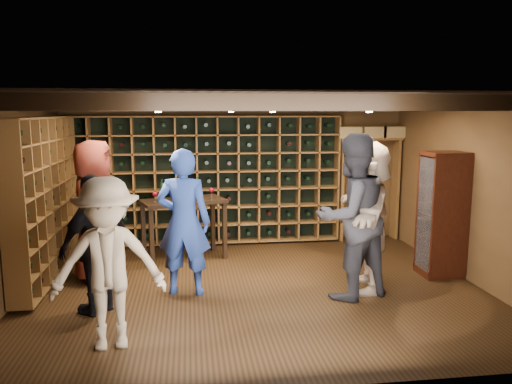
{
  "coord_description": "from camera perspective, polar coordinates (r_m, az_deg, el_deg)",
  "views": [
    {
      "loc": [
        -0.83,
        -6.33,
        2.33
      ],
      "look_at": [
        0.04,
        0.2,
        1.27
      ],
      "focal_mm": 35.0,
      "sensor_mm": 36.0,
      "label": 1
    }
  ],
  "objects": [
    {
      "name": "ground",
      "position": [
        6.8,
        -0.14,
        -10.9
      ],
      "size": [
        6.0,
        6.0,
        0.0
      ],
      "primitive_type": "plane",
      "color": "black",
      "rests_on": "ground"
    },
    {
      "name": "room_shell",
      "position": [
        6.44,
        -0.21,
        9.94
      ],
      "size": [
        6.0,
        6.0,
        6.0
      ],
      "color": "brown",
      "rests_on": "ground"
    },
    {
      "name": "wine_rack_back",
      "position": [
        8.75,
        -5.56,
        1.35
      ],
      "size": [
        4.65,
        0.3,
        2.2
      ],
      "color": "brown",
      "rests_on": "ground"
    },
    {
      "name": "wine_rack_left",
      "position": [
        7.52,
        -22.94,
        -0.61
      ],
      "size": [
        0.3,
        2.65,
        2.2
      ],
      "color": "brown",
      "rests_on": "ground"
    },
    {
      "name": "crate_shelf",
      "position": [
        9.27,
        12.88,
        4.2
      ],
      "size": [
        1.2,
        0.32,
        2.07
      ],
      "color": "brown",
      "rests_on": "ground"
    },
    {
      "name": "display_cabinet",
      "position": [
        7.58,
        20.46,
        -2.66
      ],
      "size": [
        0.55,
        0.5,
        1.75
      ],
      "color": "black",
      "rests_on": "ground"
    },
    {
      "name": "man_blue_shirt",
      "position": [
        6.42,
        -8.25,
        -3.44
      ],
      "size": [
        0.76,
        0.57,
        1.88
      ],
      "primitive_type": "imported",
      "rotation": [
        0.0,
        0.0,
        2.95
      ],
      "color": "navy",
      "rests_on": "ground"
    },
    {
      "name": "man_grey_suit",
      "position": [
        6.34,
        10.85,
        -2.79
      ],
      "size": [
        1.22,
        1.09,
        2.07
      ],
      "primitive_type": "imported",
      "rotation": [
        0.0,
        0.0,
        3.5
      ],
      "color": "black",
      "rests_on": "ground"
    },
    {
      "name": "guest_red_floral",
      "position": [
        7.24,
        -17.93,
        -2.07
      ],
      "size": [
        0.69,
        1.0,
        1.96
      ],
      "primitive_type": "imported",
      "rotation": [
        0.0,
        0.0,
        1.64
      ],
      "color": "maroon",
      "rests_on": "ground"
    },
    {
      "name": "guest_woman_black",
      "position": [
        6.08,
        -17.76,
        -5.7
      ],
      "size": [
        0.94,
        0.98,
        1.64
      ],
      "primitive_type": "imported",
      "rotation": [
        0.0,
        0.0,
        3.97
      ],
      "color": "black",
      "rests_on": "ground"
    },
    {
      "name": "guest_khaki",
      "position": [
        5.14,
        -16.56,
        -7.87
      ],
      "size": [
        1.17,
        0.76,
        1.72
      ],
      "primitive_type": "imported",
      "rotation": [
        0.0,
        0.0,
        0.11
      ],
      "color": "gray",
      "rests_on": "ground"
    },
    {
      "name": "guest_beige",
      "position": [
        6.72,
        12.65,
        -2.69
      ],
      "size": [
        0.95,
        1.9,
        1.96
      ],
      "primitive_type": "imported",
      "rotation": [
        0.0,
        0.0,
        4.5
      ],
      "color": "#C2A88E",
      "rests_on": "ground"
    },
    {
      "name": "tasting_table",
      "position": [
        7.95,
        -8.3,
        -1.73
      ],
      "size": [
        1.41,
        1.0,
        1.25
      ],
      "rotation": [
        0.0,
        0.0,
        0.31
      ],
      "color": "black",
      "rests_on": "ground"
    }
  ]
}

